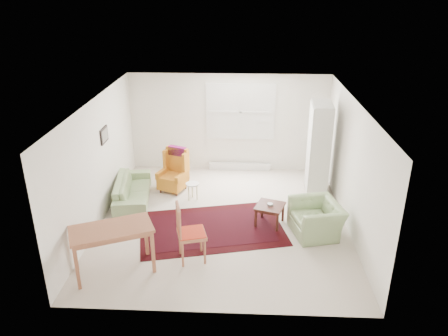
{
  "coord_description": "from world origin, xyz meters",
  "views": [
    {
      "loc": [
        0.39,
        -7.88,
        4.56
      ],
      "look_at": [
        0.0,
        0.3,
        1.05
      ],
      "focal_mm": 35.0,
      "sensor_mm": 36.0,
      "label": 1
    }
  ],
  "objects_px": {
    "sofa": "(132,186)",
    "desk_chair": "(192,232)",
    "armchair": "(316,216)",
    "stool": "(193,191)",
    "cabinet": "(319,149)",
    "desk": "(113,250)",
    "wingback_chair": "(172,171)",
    "coffee_table": "(270,215)"
  },
  "relations": [
    {
      "from": "sofa",
      "to": "wingback_chair",
      "type": "height_order",
      "value": "wingback_chair"
    },
    {
      "from": "desk",
      "to": "sofa",
      "type": "bearing_deg",
      "value": 96.89
    },
    {
      "from": "coffee_table",
      "to": "cabinet",
      "type": "distance_m",
      "value": 2.12
    },
    {
      "from": "wingback_chair",
      "to": "stool",
      "type": "bearing_deg",
      "value": -18.41
    },
    {
      "from": "stool",
      "to": "cabinet",
      "type": "height_order",
      "value": "cabinet"
    },
    {
      "from": "armchair",
      "to": "stool",
      "type": "height_order",
      "value": "armchair"
    },
    {
      "from": "stool",
      "to": "cabinet",
      "type": "bearing_deg",
      "value": 10.98
    },
    {
      "from": "desk",
      "to": "stool",
      "type": "bearing_deg",
      "value": 69.37
    },
    {
      "from": "armchair",
      "to": "stool",
      "type": "bearing_deg",
      "value": -131.06
    },
    {
      "from": "wingback_chair",
      "to": "cabinet",
      "type": "height_order",
      "value": "cabinet"
    },
    {
      "from": "armchair",
      "to": "desk",
      "type": "distance_m",
      "value": 3.85
    },
    {
      "from": "cabinet",
      "to": "desk_chair",
      "type": "distance_m",
      "value": 3.88
    },
    {
      "from": "armchair",
      "to": "desk_chair",
      "type": "distance_m",
      "value": 2.52
    },
    {
      "from": "sofa",
      "to": "armchair",
      "type": "height_order",
      "value": "armchair"
    },
    {
      "from": "stool",
      "to": "desk_chair",
      "type": "distance_m",
      "value": 2.34
    },
    {
      "from": "sofa",
      "to": "wingback_chair",
      "type": "relative_size",
      "value": 1.79
    },
    {
      "from": "desk",
      "to": "desk_chair",
      "type": "distance_m",
      "value": 1.34
    },
    {
      "from": "armchair",
      "to": "wingback_chair",
      "type": "relative_size",
      "value": 0.97
    },
    {
      "from": "sofa",
      "to": "desk",
      "type": "relative_size",
      "value": 1.37
    },
    {
      "from": "sofa",
      "to": "desk",
      "type": "distance_m",
      "value": 2.6
    },
    {
      "from": "sofa",
      "to": "armchair",
      "type": "bearing_deg",
      "value": -115.43
    },
    {
      "from": "coffee_table",
      "to": "stool",
      "type": "height_order",
      "value": "coffee_table"
    },
    {
      "from": "coffee_table",
      "to": "desk_chair",
      "type": "height_order",
      "value": "desk_chair"
    },
    {
      "from": "desk",
      "to": "desk_chair",
      "type": "relative_size",
      "value": 1.22
    },
    {
      "from": "coffee_table",
      "to": "stool",
      "type": "xyz_separation_m",
      "value": [
        -1.68,
        1.02,
        -0.02
      ]
    },
    {
      "from": "coffee_table",
      "to": "desk",
      "type": "height_order",
      "value": "desk"
    },
    {
      "from": "wingback_chair",
      "to": "coffee_table",
      "type": "bearing_deg",
      "value": -11.75
    },
    {
      "from": "wingback_chair",
      "to": "desk",
      "type": "xyz_separation_m",
      "value": [
        -0.5,
        -3.14,
        -0.09
      ]
    },
    {
      "from": "cabinet",
      "to": "desk",
      "type": "height_order",
      "value": "cabinet"
    },
    {
      "from": "desk_chair",
      "to": "sofa",
      "type": "bearing_deg",
      "value": 21.08
    },
    {
      "from": "wingback_chair",
      "to": "armchair",
      "type": "bearing_deg",
      "value": -7.88
    },
    {
      "from": "cabinet",
      "to": "desk",
      "type": "bearing_deg",
      "value": -136.83
    },
    {
      "from": "stool",
      "to": "desk",
      "type": "relative_size",
      "value": 0.3
    },
    {
      "from": "wingback_chair",
      "to": "cabinet",
      "type": "xyz_separation_m",
      "value": [
        3.35,
        0.12,
        0.55
      ]
    },
    {
      "from": "sofa",
      "to": "cabinet",
      "type": "height_order",
      "value": "cabinet"
    },
    {
      "from": "sofa",
      "to": "desk_chair",
      "type": "xyz_separation_m",
      "value": [
        1.59,
        -2.17,
        0.18
      ]
    },
    {
      "from": "wingback_chair",
      "to": "stool",
      "type": "xyz_separation_m",
      "value": [
        0.52,
        -0.43,
        -0.31
      ]
    },
    {
      "from": "desk_chair",
      "to": "stool",
      "type": "bearing_deg",
      "value": -8.75
    },
    {
      "from": "wingback_chair",
      "to": "cabinet",
      "type": "relative_size",
      "value": 0.48
    },
    {
      "from": "sofa",
      "to": "wingback_chair",
      "type": "distance_m",
      "value": 1.0
    },
    {
      "from": "sofa",
      "to": "coffee_table",
      "type": "bearing_deg",
      "value": -114.93
    },
    {
      "from": "armchair",
      "to": "desk",
      "type": "xyz_separation_m",
      "value": [
        -3.58,
        -1.39,
        0.04
      ]
    }
  ]
}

